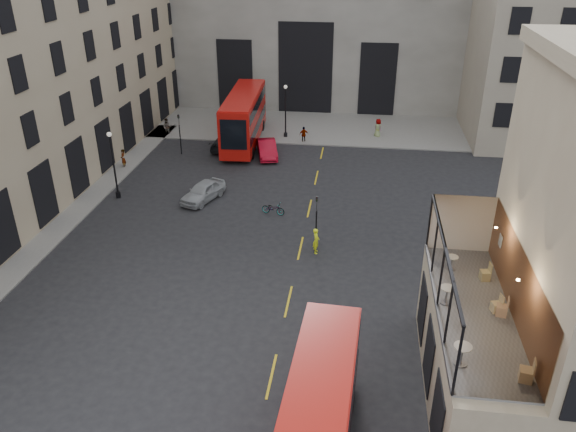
# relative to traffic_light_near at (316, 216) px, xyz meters

# --- Properties ---
(ground) EXTENTS (140.00, 140.00, 0.00)m
(ground) POSITION_rel_traffic_light_near_xyz_m (1.00, -12.00, -2.42)
(ground) COLOR black
(ground) RESTS_ON ground
(host_frontage) EXTENTS (3.00, 11.00, 4.50)m
(host_frontage) POSITION_rel_traffic_light_near_xyz_m (7.50, -12.00, -0.17)
(host_frontage) COLOR tan
(host_frontage) RESTS_ON ground
(cafe_floor) EXTENTS (3.00, 10.00, 0.10)m
(cafe_floor) POSITION_rel_traffic_light_near_xyz_m (7.50, -12.00, 2.12)
(cafe_floor) COLOR slate
(cafe_floor) RESTS_ON host_frontage
(gateway) EXTENTS (35.00, 10.60, 18.00)m
(gateway) POSITION_rel_traffic_light_near_xyz_m (-4.00, 35.99, 6.96)
(gateway) COLOR #9F9C94
(gateway) RESTS_ON ground
(building_right) EXTENTS (16.60, 18.60, 20.00)m
(building_right) POSITION_rel_traffic_light_near_xyz_m (21.00, 27.97, 7.97)
(building_right) COLOR #9F9680
(building_right) RESTS_ON ground
(pavement_far) EXTENTS (40.00, 12.00, 0.12)m
(pavement_far) POSITION_rel_traffic_light_near_xyz_m (-5.00, 26.00, -2.36)
(pavement_far) COLOR slate
(pavement_far) RESTS_ON ground
(pavement_left) EXTENTS (8.00, 48.00, 0.12)m
(pavement_left) POSITION_rel_traffic_light_near_xyz_m (-21.00, -0.00, -2.36)
(pavement_left) COLOR slate
(pavement_left) RESTS_ON ground
(traffic_light_near) EXTENTS (0.16, 0.20, 3.80)m
(traffic_light_near) POSITION_rel_traffic_light_near_xyz_m (0.00, 0.00, 0.00)
(traffic_light_near) COLOR black
(traffic_light_near) RESTS_ON ground
(traffic_light_far) EXTENTS (0.16, 0.20, 3.80)m
(traffic_light_far) POSITION_rel_traffic_light_near_xyz_m (-14.00, 16.00, 0.00)
(traffic_light_far) COLOR black
(traffic_light_far) RESTS_ON ground
(street_lamp_a) EXTENTS (0.36, 0.36, 5.33)m
(street_lamp_a) POSITION_rel_traffic_light_near_xyz_m (-16.00, 6.00, -0.03)
(street_lamp_a) COLOR black
(street_lamp_a) RESTS_ON ground
(street_lamp_b) EXTENTS (0.36, 0.36, 5.33)m
(street_lamp_b) POSITION_rel_traffic_light_near_xyz_m (-5.00, 22.00, -0.03)
(street_lamp_b) COLOR black
(street_lamp_b) RESTS_ON ground
(bus_near) EXTENTS (2.88, 10.47, 4.14)m
(bus_near) POSITION_rel_traffic_light_near_xyz_m (1.50, -16.83, -0.10)
(bus_near) COLOR #AD130C
(bus_near) RESTS_ON ground
(bus_far) EXTENTS (3.48, 12.43, 4.91)m
(bus_far) POSITION_rel_traffic_light_near_xyz_m (-8.75, 19.82, 0.33)
(bus_far) COLOR #B1100C
(bus_far) RESTS_ON ground
(car_a) EXTENTS (3.13, 4.62, 1.46)m
(car_a) POSITION_rel_traffic_light_near_xyz_m (-9.27, 6.42, -1.70)
(car_a) COLOR #969A9E
(car_a) RESTS_ON ground
(car_b) EXTENTS (2.72, 4.83, 1.51)m
(car_b) POSITION_rel_traffic_light_near_xyz_m (-5.95, 16.42, -1.67)
(car_b) COLOR #AD0A1E
(car_b) RESTS_ON ground
(car_c) EXTENTS (2.37, 4.58, 1.27)m
(car_c) POSITION_rel_traffic_light_near_xyz_m (-10.25, 17.85, -1.79)
(car_c) COLOR black
(car_c) RESTS_ON ground
(bicycle) EXTENTS (1.85, 0.99, 0.93)m
(bicycle) POSITION_rel_traffic_light_near_xyz_m (-3.55, 4.72, -1.96)
(bicycle) COLOR gray
(bicycle) RESTS_ON ground
(cyclist) EXTENTS (0.45, 0.65, 1.72)m
(cyclist) POSITION_rel_traffic_light_near_xyz_m (0.04, -0.40, -1.56)
(cyclist) COLOR #EBFF1A
(cyclist) RESTS_ON ground
(pedestrian_a) EXTENTS (0.89, 0.71, 1.76)m
(pedestrian_a) POSITION_rel_traffic_light_near_xyz_m (-17.04, 21.12, -1.55)
(pedestrian_a) COLOR gray
(pedestrian_a) RESTS_ON ground
(pedestrian_b) EXTENTS (1.16, 1.35, 1.82)m
(pedestrian_b) POSITION_rel_traffic_light_near_xyz_m (-10.09, 23.72, -1.52)
(pedestrian_b) COLOR gray
(pedestrian_b) RESTS_ON ground
(pedestrian_c) EXTENTS (1.01, 0.66, 1.60)m
(pedestrian_c) POSITION_rel_traffic_light_near_xyz_m (-3.03, 20.77, -1.62)
(pedestrian_c) COLOR gray
(pedestrian_c) RESTS_ON ground
(pedestrian_d) EXTENTS (1.05, 1.10, 1.90)m
(pedestrian_d) POSITION_rel_traffic_light_near_xyz_m (4.20, 23.34, -1.47)
(pedestrian_d) COLOR gray
(pedestrian_d) RESTS_ON ground
(pedestrian_e) EXTENTS (0.51, 0.68, 1.68)m
(pedestrian_e) POSITION_rel_traffic_light_near_xyz_m (-18.00, 12.05, -1.58)
(pedestrian_e) COLOR gray
(pedestrian_e) RESTS_ON ground
(cafe_table_near) EXTENTS (0.65, 0.65, 0.82)m
(cafe_table_near) POSITION_rel_traffic_light_near_xyz_m (6.49, -15.39, 2.72)
(cafe_table_near) COLOR beige
(cafe_table_near) RESTS_ON cafe_floor
(cafe_table_mid) EXTENTS (0.62, 0.62, 0.77)m
(cafe_table_mid) POSITION_rel_traffic_light_near_xyz_m (6.40, -11.63, 2.69)
(cafe_table_mid) COLOR beige
(cafe_table_mid) RESTS_ON cafe_floor
(cafe_table_far) EXTENTS (0.54, 0.54, 0.67)m
(cafe_table_far) POSITION_rel_traffic_light_near_xyz_m (6.95, -8.89, 2.62)
(cafe_table_far) COLOR silver
(cafe_table_far) RESTS_ON cafe_floor
(cafe_chair_a) EXTENTS (0.52, 0.52, 0.91)m
(cafe_chair_a) POSITION_rel_traffic_light_near_xyz_m (8.60, -15.95, 2.45)
(cafe_chair_a) COLOR tan
(cafe_chair_a) RESTS_ON cafe_floor
(cafe_chair_b) EXTENTS (0.49, 0.49, 0.85)m
(cafe_chair_b) POSITION_rel_traffic_light_near_xyz_m (8.54, -12.19, 2.43)
(cafe_chair_b) COLOR tan
(cafe_chair_b) RESTS_ON cafe_floor
(cafe_chair_c) EXTENTS (0.47, 0.47, 0.77)m
(cafe_chair_c) POSITION_rel_traffic_light_near_xyz_m (8.37, -11.97, 2.41)
(cafe_chair_c) COLOR #D4B57A
(cafe_chair_c) RESTS_ON cafe_floor
(cafe_chair_d) EXTENTS (0.46, 0.46, 0.83)m
(cafe_chair_d) POSITION_rel_traffic_light_near_xyz_m (8.33, -9.60, 2.43)
(cafe_chair_d) COLOR tan
(cafe_chair_d) RESTS_ON cafe_floor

